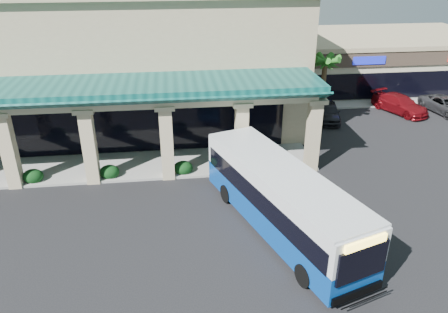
{
  "coord_description": "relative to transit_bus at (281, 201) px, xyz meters",
  "views": [
    {
      "loc": [
        -2.55,
        -18.83,
        12.89
      ],
      "look_at": [
        0.19,
        3.2,
        2.2
      ],
      "focal_mm": 35.0,
      "sensor_mm": 36.0,
      "label": 1
    }
  ],
  "objects": [
    {
      "name": "arcade",
      "position": [
        -10.47,
        7.8,
        1.18
      ],
      "size": [
        30.0,
        6.2,
        5.7
      ],
      "primitive_type": null,
      "color": "#0B4542",
      "rests_on": "ground"
    },
    {
      "name": "palm_0",
      "position": [
        6.03,
        12.0,
        1.63
      ],
      "size": [
        2.4,
        2.4,
        6.6
      ],
      "primitive_type": null,
      "color": "#1F5D18",
      "rests_on": "ground"
    },
    {
      "name": "strip_mall",
      "position": [
        15.53,
        25.0,
        0.78
      ],
      "size": [
        22.5,
        12.5,
        4.9
      ],
      "primitive_type": null,
      "color": "beige",
      "rests_on": "ground"
    },
    {
      "name": "palm_1",
      "position": [
        7.03,
        15.0,
        1.23
      ],
      "size": [
        2.4,
        2.4,
        5.8
      ],
      "primitive_type": null,
      "color": "#1F5D18",
      "rests_on": "ground"
    },
    {
      "name": "car_red",
      "position": [
        14.33,
        15.63,
        -0.92
      ],
      "size": [
        3.98,
        5.55,
        1.49
      ],
      "primitive_type": "imported",
      "rotation": [
        0.0,
        0.0,
        0.41
      ],
      "color": "maroon",
      "rests_on": "ground"
    },
    {
      "name": "broadleaf_tree",
      "position": [
        5.03,
        20.0,
        0.74
      ],
      "size": [
        2.6,
        2.6,
        4.81
      ],
      "primitive_type": null,
      "color": "black",
      "rests_on": "ground"
    },
    {
      "name": "transit_bus",
      "position": [
        0.0,
        0.0,
        0.0
      ],
      "size": [
        6.44,
        12.22,
        3.34
      ],
      "primitive_type": null,
      "rotation": [
        0.0,
        0.0,
        0.32
      ],
      "color": "#093E99",
      "rests_on": "ground"
    },
    {
      "name": "pedestrian",
      "position": [
        2.17,
        -1.38,
        -0.67
      ],
      "size": [
        0.78,
        0.87,
        2.0
      ],
      "primitive_type": "imported",
      "rotation": [
        0.0,
        0.0,
        1.04
      ],
      "color": "#505579",
      "rests_on": "ground"
    },
    {
      "name": "car_gray",
      "position": [
        18.2,
        14.99,
        -0.98
      ],
      "size": [
        3.08,
        5.25,
        1.37
      ],
      "primitive_type": "imported",
      "rotation": [
        0.0,
        0.0,
        0.17
      ],
      "color": "#3C3D41",
      "rests_on": "ground"
    },
    {
      "name": "main_building",
      "position": [
        -10.47,
        17.0,
        4.01
      ],
      "size": [
        30.8,
        14.8,
        11.35
      ],
      "primitive_type": null,
      "color": "tan",
      "rests_on": "ground"
    },
    {
      "name": "car_silver",
      "position": [
        7.6,
        14.56,
        -0.93
      ],
      "size": [
        2.66,
        4.6,
        1.47
      ],
      "primitive_type": "imported",
      "rotation": [
        0.0,
        0.0,
        -0.22
      ],
      "color": "black",
      "rests_on": "ground"
    },
    {
      "name": "ground",
      "position": [
        -2.47,
        1.0,
        -1.67
      ],
      "size": [
        110.0,
        110.0,
        0.0
      ],
      "primitive_type": "plane",
      "color": "black"
    }
  ]
}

